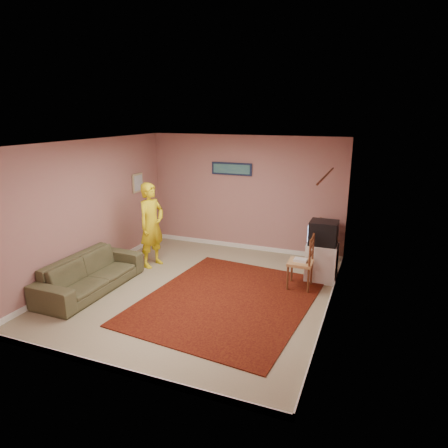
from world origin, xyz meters
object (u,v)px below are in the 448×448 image
at_px(chair_a, 325,237).
at_px(person, 152,225).
at_px(chair_b, 301,256).
at_px(sofa, 90,274).
at_px(tv_cabinet, 322,262).
at_px(crt_tv, 323,233).

relative_size(chair_a, person, 0.29).
xyz_separation_m(chair_b, person, (-3.04, -0.01, 0.26)).
xyz_separation_m(chair_a, person, (-3.29, -1.41, 0.29)).
xyz_separation_m(chair_b, sofa, (-3.44, -1.46, -0.30)).
xyz_separation_m(sofa, person, (0.40, 1.45, 0.56)).
relative_size(tv_cabinet, sofa, 0.34).
relative_size(crt_tv, chair_b, 0.96).
bearing_deg(tv_cabinet, crt_tv, -179.78).
relative_size(crt_tv, chair_a, 1.01).
height_order(chair_a, person, person).
height_order(chair_b, person, person).
height_order(chair_a, sofa, chair_a).
bearing_deg(chair_b, person, -91.18).
height_order(crt_tv, person, person).
relative_size(tv_cabinet, person, 0.41).
bearing_deg(chair_b, chair_a, 168.81).
height_order(sofa, person, person).
xyz_separation_m(tv_cabinet, chair_a, (-0.06, 0.88, 0.22)).
bearing_deg(crt_tv, chair_b, -120.24).
bearing_deg(crt_tv, person, -171.16).
xyz_separation_m(crt_tv, person, (-3.34, -0.53, -0.06)).
distance_m(chair_a, sofa, 4.67).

